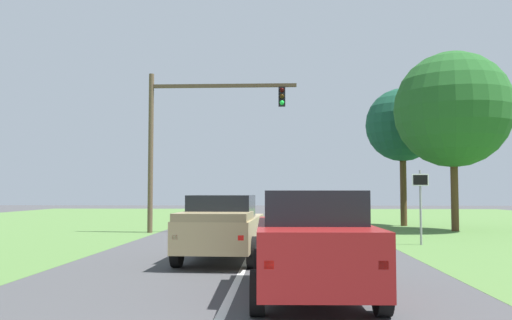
# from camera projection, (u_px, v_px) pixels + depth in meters

# --- Properties ---
(ground_plane) EXTENTS (120.00, 120.00, 0.00)m
(ground_plane) POSITION_uv_depth(u_px,v_px,m) (249.00, 257.00, 15.95)
(ground_plane) COLOR #424244
(red_suv_near) EXTENTS (2.27, 4.93, 1.95)m
(red_suv_near) POSITION_uv_depth(u_px,v_px,m) (311.00, 240.00, 10.02)
(red_suv_near) COLOR maroon
(red_suv_near) RESTS_ON ground_plane
(pickup_truck_lead) EXTENTS (2.32, 5.26, 1.83)m
(pickup_truck_lead) POSITION_uv_depth(u_px,v_px,m) (223.00, 227.00, 15.25)
(pickup_truck_lead) COLOR tan
(pickup_truck_lead) RESTS_ON ground_plane
(traffic_light) EXTENTS (7.03, 0.40, 7.55)m
(traffic_light) POSITION_uv_depth(u_px,v_px,m) (189.00, 128.00, 25.65)
(traffic_light) COLOR brown
(traffic_light) RESTS_ON ground_plane
(keep_moving_sign) EXTENTS (0.60, 0.09, 2.71)m
(keep_moving_sign) POSITION_uv_depth(u_px,v_px,m) (421.00, 197.00, 19.73)
(keep_moving_sign) COLOR gray
(keep_moving_sign) RESTS_ON ground_plane
(oak_tree_right) EXTENTS (5.72, 5.72, 8.84)m
(oak_tree_right) POSITION_uv_depth(u_px,v_px,m) (453.00, 110.00, 26.76)
(oak_tree_right) COLOR #4C351E
(oak_tree_right) RESTS_ON ground_plane
(extra_tree_1) EXTENTS (4.15, 4.15, 7.80)m
(extra_tree_1) POSITION_uv_depth(u_px,v_px,m) (402.00, 125.00, 30.83)
(extra_tree_1) COLOR #4C351E
(extra_tree_1) RESTS_ON ground_plane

